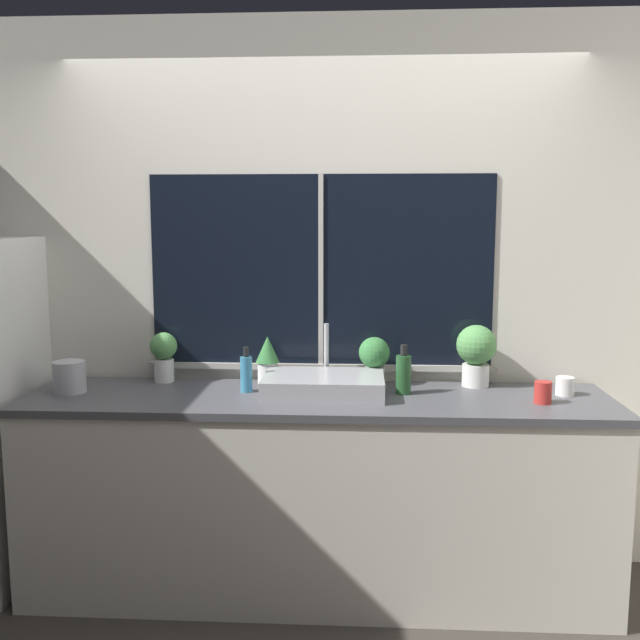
{
  "coord_description": "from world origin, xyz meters",
  "views": [
    {
      "loc": [
        0.2,
        -2.84,
        1.73
      ],
      "look_at": [
        0.02,
        0.31,
        1.28
      ],
      "focal_mm": 40.0,
      "sensor_mm": 36.0,
      "label": 1
    }
  ],
  "objects_px": {
    "sink": "(324,384)",
    "soap_bottle": "(246,373)",
    "potted_plant_far_left": "(164,353)",
    "bottle_tall": "(403,373)",
    "potted_plant_center_right": "(374,357)",
    "mug_white": "(565,386)",
    "kettle": "(69,376)",
    "potted_plant_center_left": "(268,358)",
    "mug_red": "(543,393)",
    "potted_plant_far_right": "(476,351)"
  },
  "relations": [
    {
      "from": "sink",
      "to": "soap_bottle",
      "type": "relative_size",
      "value": 2.59
    },
    {
      "from": "potted_plant_far_left",
      "to": "bottle_tall",
      "type": "bearing_deg",
      "value": -8.54
    },
    {
      "from": "potted_plant_center_right",
      "to": "mug_white",
      "type": "relative_size",
      "value": 2.77
    },
    {
      "from": "potted_plant_center_right",
      "to": "soap_bottle",
      "type": "distance_m",
      "value": 0.62
    },
    {
      "from": "kettle",
      "to": "potted_plant_center_right",
      "type": "bearing_deg",
      "value": 9.67
    },
    {
      "from": "potted_plant_center_left",
      "to": "soap_bottle",
      "type": "bearing_deg",
      "value": -113.41
    },
    {
      "from": "soap_bottle",
      "to": "mug_red",
      "type": "bearing_deg",
      "value": -5.89
    },
    {
      "from": "potted_plant_center_right",
      "to": "soap_bottle",
      "type": "xyz_separation_m",
      "value": [
        -0.6,
        -0.18,
        -0.05
      ]
    },
    {
      "from": "potted_plant_center_right",
      "to": "mug_red",
      "type": "xyz_separation_m",
      "value": [
        0.73,
        -0.31,
        -0.09
      ]
    },
    {
      "from": "bottle_tall",
      "to": "mug_white",
      "type": "distance_m",
      "value": 0.74
    },
    {
      "from": "kettle",
      "to": "potted_plant_center_left",
      "type": "bearing_deg",
      "value": 15.08
    },
    {
      "from": "potted_plant_far_left",
      "to": "potted_plant_far_right",
      "type": "xyz_separation_m",
      "value": [
        1.52,
        0.0,
        0.03
      ]
    },
    {
      "from": "sink",
      "to": "kettle",
      "type": "distance_m",
      "value": 1.18
    },
    {
      "from": "mug_red",
      "to": "potted_plant_far_right",
      "type": "bearing_deg",
      "value": 127.71
    },
    {
      "from": "potted_plant_far_left",
      "to": "soap_bottle",
      "type": "distance_m",
      "value": 0.48
    },
    {
      "from": "potted_plant_far_left",
      "to": "mug_white",
      "type": "xyz_separation_m",
      "value": [
        1.9,
        -0.16,
        -0.1
      ]
    },
    {
      "from": "potted_plant_far_left",
      "to": "mug_white",
      "type": "bearing_deg",
      "value": -4.86
    },
    {
      "from": "potted_plant_center_left",
      "to": "sink",
      "type": "bearing_deg",
      "value": -35.63
    },
    {
      "from": "mug_white",
      "to": "soap_bottle",
      "type": "bearing_deg",
      "value": -179.39
    },
    {
      "from": "mug_white",
      "to": "mug_red",
      "type": "xyz_separation_m",
      "value": [
        -0.14,
        -0.15,
        0.01
      ]
    },
    {
      "from": "sink",
      "to": "potted_plant_far_left",
      "type": "height_order",
      "value": "sink"
    },
    {
      "from": "potted_plant_far_left",
      "to": "soap_bottle",
      "type": "bearing_deg",
      "value": -22.01
    },
    {
      "from": "sink",
      "to": "potted_plant_center_left",
      "type": "bearing_deg",
      "value": 144.37
    },
    {
      "from": "mug_red",
      "to": "potted_plant_far_left",
      "type": "bearing_deg",
      "value": 169.91
    },
    {
      "from": "potted_plant_center_right",
      "to": "soap_bottle",
      "type": "bearing_deg",
      "value": -163.46
    },
    {
      "from": "potted_plant_center_right",
      "to": "kettle",
      "type": "relative_size",
      "value": 1.43
    },
    {
      "from": "potted_plant_far_right",
      "to": "mug_white",
      "type": "height_order",
      "value": "potted_plant_far_right"
    },
    {
      "from": "potted_plant_far_left",
      "to": "potted_plant_center_right",
      "type": "height_order",
      "value": "potted_plant_far_left"
    },
    {
      "from": "mug_white",
      "to": "potted_plant_far_left",
      "type": "bearing_deg",
      "value": 175.14
    },
    {
      "from": "mug_red",
      "to": "kettle",
      "type": "height_order",
      "value": "kettle"
    },
    {
      "from": "bottle_tall",
      "to": "potted_plant_center_right",
      "type": "bearing_deg",
      "value": 126.93
    },
    {
      "from": "potted_plant_center_right",
      "to": "mug_white",
      "type": "bearing_deg",
      "value": -10.56
    },
    {
      "from": "potted_plant_far_right",
      "to": "mug_white",
      "type": "xyz_separation_m",
      "value": [
        0.38,
        -0.16,
        -0.13
      ]
    },
    {
      "from": "potted_plant_far_left",
      "to": "bottle_tall",
      "type": "distance_m",
      "value": 1.18
    },
    {
      "from": "bottle_tall",
      "to": "mug_red",
      "type": "bearing_deg",
      "value": -13.07
    },
    {
      "from": "bottle_tall",
      "to": "kettle",
      "type": "relative_size",
      "value": 1.4
    },
    {
      "from": "potted_plant_center_right",
      "to": "mug_white",
      "type": "distance_m",
      "value": 0.89
    },
    {
      "from": "potted_plant_center_left",
      "to": "potted_plant_far_left",
      "type": "bearing_deg",
      "value": 180.0
    },
    {
      "from": "sink",
      "to": "mug_white",
      "type": "xyz_separation_m",
      "value": [
        1.1,
        0.04,
        -0.0
      ]
    },
    {
      "from": "mug_white",
      "to": "mug_red",
      "type": "relative_size",
      "value": 0.87
    },
    {
      "from": "potted_plant_center_right",
      "to": "mug_red",
      "type": "bearing_deg",
      "value": -23.27
    },
    {
      "from": "potted_plant_far_right",
      "to": "mug_white",
      "type": "relative_size",
      "value": 3.52
    },
    {
      "from": "potted_plant_far_right",
      "to": "kettle",
      "type": "relative_size",
      "value": 1.82
    },
    {
      "from": "potted_plant_center_left",
      "to": "potted_plant_center_right",
      "type": "height_order",
      "value": "potted_plant_center_right"
    },
    {
      "from": "bottle_tall",
      "to": "mug_red",
      "type": "relative_size",
      "value": 2.36
    },
    {
      "from": "potted_plant_center_left",
      "to": "soap_bottle",
      "type": "xyz_separation_m",
      "value": [
        -0.08,
        -0.18,
        -0.04
      ]
    },
    {
      "from": "potted_plant_center_right",
      "to": "potted_plant_far_right",
      "type": "bearing_deg",
      "value": 0.0
    },
    {
      "from": "bottle_tall",
      "to": "potted_plant_far_left",
      "type": "bearing_deg",
      "value": 171.46
    },
    {
      "from": "mug_white",
      "to": "mug_red",
      "type": "distance_m",
      "value": 0.2
    },
    {
      "from": "mug_white",
      "to": "mug_red",
      "type": "bearing_deg",
      "value": -131.78
    }
  ]
}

